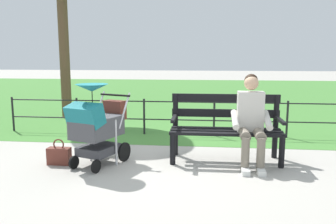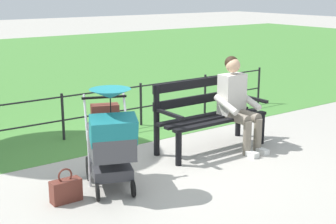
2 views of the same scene
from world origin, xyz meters
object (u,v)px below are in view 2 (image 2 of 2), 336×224
Objects in this scene: park_bench at (208,111)px; person_on_bench at (237,100)px; handbag at (66,190)px; stroller at (111,138)px.

park_bench is 1.26× the size of person_on_bench.
person_on_bench is 2.75m from handbag.
handbag is (2.35, 0.49, -0.40)m from park_bench.
person_on_bench reaches higher than handbag.
person_on_bench is at bearing -173.28° from stroller.
person_on_bench is 2.14m from stroller.
stroller reaches higher than handbag.
park_bench is at bearing -165.20° from stroller.
stroller is (1.79, 0.47, 0.07)m from park_bench.
person_on_bench is 3.45× the size of handbag.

